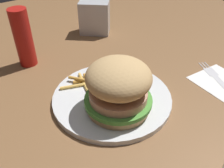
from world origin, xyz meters
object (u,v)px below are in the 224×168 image
at_px(napkin_dispenser, 95,18).
at_px(fork, 220,80).
at_px(plate, 112,98).
at_px(ketchup_bottle, 23,38).
at_px(fries_pile, 85,82).
at_px(sandwich, 118,86).
at_px(napkin, 220,81).

bearing_deg(napkin_dispenser, fork, 144.25).
bearing_deg(plate, ketchup_bottle, 109.34).
height_order(fork, napkin_dispenser, napkin_dispenser).
bearing_deg(fries_pile, fork, -32.34).
relative_size(sandwich, fries_pile, 1.30).
bearing_deg(ketchup_bottle, napkin, -46.47).
bearing_deg(napkin_dispenser, fries_pile, 94.38).
height_order(plate, fork, plate).
distance_m(napkin, fork, 0.00).
height_order(plate, sandwich, sandwich).
bearing_deg(sandwich, fork, -13.24).
distance_m(napkin, napkin_dispenser, 0.41).
bearing_deg(sandwich, napkin, -13.58).
bearing_deg(napkin_dispenser, napkin, 144.11).
height_order(sandwich, fork, sandwich).
height_order(napkin, fork, fork).
relative_size(napkin, napkin_dispenser, 1.10).
bearing_deg(ketchup_bottle, fries_pile, -69.99).
bearing_deg(sandwich, plate, 70.73).
relative_size(fork, napkin_dispenser, 1.64).
distance_m(fries_pile, fork, 0.31).
xyz_separation_m(fries_pile, napkin_dispenser, (0.18, 0.23, 0.03)).
xyz_separation_m(fries_pile, ketchup_bottle, (-0.06, 0.18, 0.06)).
distance_m(plate, napkin, 0.26).
bearing_deg(napkin, napkin_dispenser, 102.07).
bearing_deg(sandwich, napkin_dispenser, 63.41).
distance_m(fries_pile, napkin_dispenser, 0.29).
xyz_separation_m(plate, napkin_dispenser, (0.16, 0.30, 0.04)).
height_order(napkin_dispenser, ketchup_bottle, ketchup_bottle).
height_order(fries_pile, ketchup_bottle, ketchup_bottle).
height_order(plate, napkin, plate).
xyz_separation_m(plate, sandwich, (-0.01, -0.04, 0.06)).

